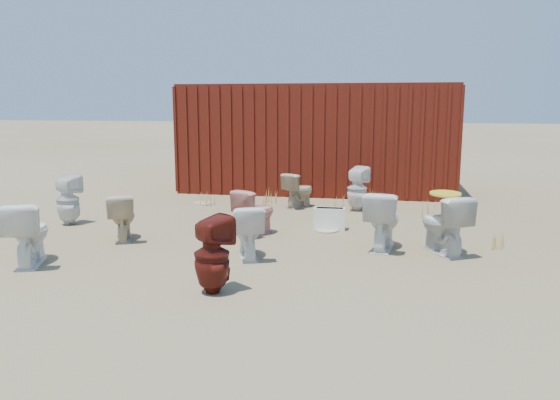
% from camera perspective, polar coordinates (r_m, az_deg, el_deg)
% --- Properties ---
extents(ground, '(100.00, 100.00, 0.00)m').
position_cam_1_polar(ground, '(7.79, -0.85, -4.75)').
color(ground, brown).
rests_on(ground, ground).
extents(shipping_container, '(6.00, 2.40, 2.40)m').
position_cam_1_polar(shipping_container, '(12.69, 4.00, 6.48)').
color(shipping_container, '#4F0E0D').
rests_on(shipping_container, ground).
extents(toilet_front_a, '(0.70, 0.90, 0.81)m').
position_cam_1_polar(toilet_front_a, '(7.49, -24.84, -3.15)').
color(toilet_front_a, white).
rests_on(toilet_front_a, ground).
extents(toilet_front_pink, '(0.69, 0.80, 0.71)m').
position_cam_1_polar(toilet_front_pink, '(8.34, -2.61, -1.25)').
color(toilet_front_pink, '#D9867D').
rests_on(toilet_front_pink, ground).
extents(toilet_front_c, '(0.61, 0.79, 0.71)m').
position_cam_1_polar(toilet_front_c, '(7.12, -3.41, -3.27)').
color(toilet_front_c, white).
rests_on(toilet_front_c, ground).
extents(toilet_front_maroon, '(0.53, 0.53, 0.84)m').
position_cam_1_polar(toilet_front_maroon, '(5.83, -7.11, -5.71)').
color(toilet_front_maroon, '#5A160F').
rests_on(toilet_front_maroon, ground).
extents(toilet_front_e, '(0.56, 0.85, 0.82)m').
position_cam_1_polar(toilet_front_e, '(7.65, 10.67, -2.07)').
color(toilet_front_e, white).
rests_on(toilet_front_e, ground).
extents(toilet_back_a, '(0.46, 0.47, 0.83)m').
position_cam_1_polar(toilet_back_a, '(9.69, -21.29, 0.00)').
color(toilet_back_a, white).
rests_on(toilet_back_a, ground).
extents(toilet_back_beige_left, '(0.62, 0.78, 0.69)m').
position_cam_1_polar(toilet_back_beige_left, '(8.35, -16.17, -1.70)').
color(toilet_back_beige_left, beige).
rests_on(toilet_back_beige_left, ground).
extents(toilet_back_beige_right, '(0.67, 0.76, 0.67)m').
position_cam_1_polar(toilet_back_beige_right, '(10.53, 1.98, 1.03)').
color(toilet_back_beige_right, tan).
rests_on(toilet_back_beige_right, ground).
extents(toilet_back_yellowlid, '(0.77, 0.91, 0.81)m').
position_cam_1_polar(toilet_back_yellowlid, '(7.60, 16.73, -2.44)').
color(toilet_back_yellowlid, silver).
rests_on(toilet_back_yellowlid, ground).
extents(toilet_back_e, '(0.50, 0.50, 0.83)m').
position_cam_1_polar(toilet_back_e, '(10.30, 8.08, 1.17)').
color(toilet_back_e, white).
rests_on(toilet_back_e, ground).
extents(yellow_lid, '(0.41, 0.51, 0.02)m').
position_cam_1_polar(yellow_lid, '(7.53, 16.89, 0.65)').
color(yellow_lid, yellow).
rests_on(yellow_lid, toilet_back_yellowlid).
extents(loose_tank, '(0.51, 0.22, 0.35)m').
position_cam_1_polar(loose_tank, '(8.76, 5.20, -1.95)').
color(loose_tank, white).
rests_on(loose_tank, ground).
extents(loose_lid_near, '(0.42, 0.53, 0.02)m').
position_cam_1_polar(loose_lid_near, '(8.72, 4.97, -3.10)').
color(loose_lid_near, '#C0AA8B').
rests_on(loose_lid_near, ground).
extents(loose_lid_far, '(0.55, 0.59, 0.02)m').
position_cam_1_polar(loose_lid_far, '(11.06, -8.07, -0.33)').
color(loose_lid_far, tan).
rests_on(loose_lid_far, ground).
extents(weed_clump_a, '(0.36, 0.36, 0.28)m').
position_cam_1_polar(weed_clump_a, '(10.88, -7.64, 0.18)').
color(weed_clump_a, tan).
rests_on(weed_clump_a, ground).
extents(weed_clump_b, '(0.32, 0.32, 0.28)m').
position_cam_1_polar(weed_clump_b, '(10.25, 6.51, -0.40)').
color(weed_clump_b, tan).
rests_on(weed_clump_b, ground).
extents(weed_clump_c, '(0.36, 0.36, 0.29)m').
position_cam_1_polar(weed_clump_c, '(10.04, 15.61, -0.91)').
color(weed_clump_c, tan).
rests_on(weed_clump_c, ground).
extents(weed_clump_d, '(0.30, 0.30, 0.28)m').
position_cam_1_polar(weed_clump_d, '(11.00, -1.15, 0.38)').
color(weed_clump_d, tan).
rests_on(weed_clump_d, ground).
extents(weed_clump_e, '(0.34, 0.34, 0.31)m').
position_cam_1_polar(weed_clump_e, '(11.03, 10.24, 0.32)').
color(weed_clump_e, tan).
rests_on(weed_clump_e, ground).
extents(weed_clump_f, '(0.28, 0.28, 0.23)m').
position_cam_1_polar(weed_clump_f, '(8.20, 21.84, -3.91)').
color(weed_clump_f, tan).
rests_on(weed_clump_f, ground).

